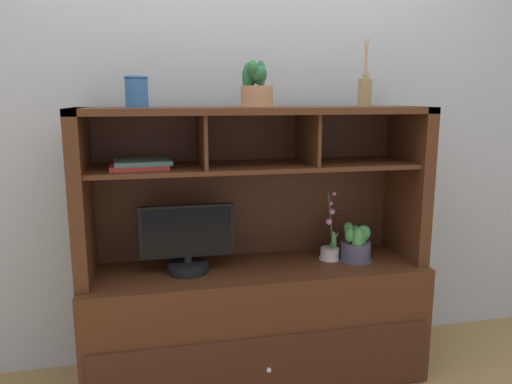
{
  "coord_description": "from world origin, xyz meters",
  "views": [
    {
      "loc": [
        -0.48,
        -2.19,
        1.37
      ],
      "look_at": [
        0.0,
        0.0,
        0.94
      ],
      "focal_mm": 34.09,
      "sensor_mm": 36.0,
      "label": 1
    }
  ],
  "objects": [
    {
      "name": "media_console",
      "position": [
        0.0,
        0.0,
        0.41
      ],
      "size": [
        1.62,
        0.54,
        1.33
      ],
      "color": "#492714",
      "rests_on": "ground"
    },
    {
      "name": "magazine_stack_left",
      "position": [
        -0.53,
        0.01,
        1.08
      ],
      "size": [
        0.28,
        0.29,
        0.04
      ],
      "color": "#AA2E25",
      "rests_on": "media_console"
    },
    {
      "name": "back_wall",
      "position": [
        0.0,
        0.28,
        1.4
      ],
      "size": [
        6.0,
        0.02,
        2.8
      ],
      "primitive_type": "cube",
      "color": "#AFB6BA",
      "rests_on": "ground"
    },
    {
      "name": "potted_succulent",
      "position": [
        -0.0,
        -0.02,
        1.41
      ],
      "size": [
        0.17,
        0.17,
        0.21
      ],
      "color": "#AF7A50",
      "rests_on": "media_console"
    },
    {
      "name": "tv_monitor",
      "position": [
        -0.33,
        -0.03,
        0.72
      ],
      "size": [
        0.43,
        0.19,
        0.32
      ],
      "color": "black",
      "rests_on": "media_console"
    },
    {
      "name": "diffuser_bottle",
      "position": [
        0.53,
        -0.01,
        1.4
      ],
      "size": [
        0.07,
        0.07,
        0.31
      ],
      "color": "olive",
      "rests_on": "media_console"
    },
    {
      "name": "ceramic_vase",
      "position": [
        -0.53,
        0.01,
        1.4
      ],
      "size": [
        0.1,
        0.1,
        0.14
      ],
      "color": "#2F5E95",
      "rests_on": "media_console"
    },
    {
      "name": "floor_plane",
      "position": [
        0.0,
        0.0,
        -0.01
      ],
      "size": [
        6.0,
        6.0,
        0.02
      ],
      "primitive_type": "cube",
      "color": "olive",
      "rests_on": "ground"
    },
    {
      "name": "potted_fern",
      "position": [
        0.5,
        -0.03,
        0.66
      ],
      "size": [
        0.17,
        0.17,
        0.19
      ],
      "color": "#4A465A",
      "rests_on": "media_console"
    },
    {
      "name": "potted_orchid",
      "position": [
        0.38,
        0.01,
        0.63
      ],
      "size": [
        0.11,
        0.11,
        0.35
      ],
      "color": "beige",
      "rests_on": "media_console"
    }
  ]
}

